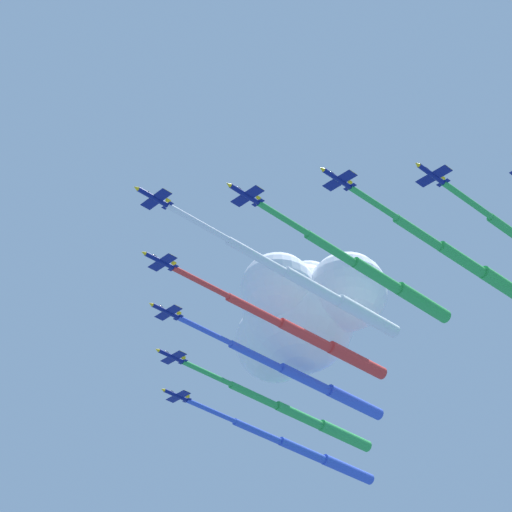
% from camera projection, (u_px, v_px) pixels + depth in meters
% --- Properties ---
extents(jet_lead, '(20.05, 84.43, 3.83)m').
position_uv_depth(jet_lead, '(320.00, 290.00, 252.26)').
color(jet_lead, navy).
extents(jet_port_inner, '(17.22, 74.37, 3.83)m').
position_uv_depth(jet_port_inner, '(382.00, 279.00, 246.80)').
color(jet_port_inner, navy).
extents(jet_starboard_inner, '(20.41, 81.18, 3.88)m').
position_uv_depth(jet_starboard_inner, '(312.00, 338.00, 265.83)').
color(jet_starboard_inner, navy).
extents(jet_port_mid, '(18.20, 73.57, 3.89)m').
position_uv_depth(jet_port_mid, '(467.00, 262.00, 246.15)').
color(jet_port_mid, navy).
extents(jet_starboard_mid, '(20.14, 83.46, 3.85)m').
position_uv_depth(jet_starboard_mid, '(312.00, 382.00, 282.91)').
color(jet_starboard_mid, navy).
extents(jet_starboard_outer, '(19.48, 81.40, 3.85)m').
position_uv_depth(jet_starboard_outer, '(305.00, 418.00, 298.29)').
color(jet_starboard_outer, navy).
extents(jet_trail_starboard, '(20.34, 84.93, 3.82)m').
position_uv_depth(jet_trail_starboard, '(308.00, 453.00, 315.59)').
color(jet_trail_starboard, navy).
extents(cloud_puff, '(52.53, 39.71, 37.33)m').
position_uv_depth(cloud_puff, '(300.00, 313.00, 293.94)').
color(cloud_puff, white).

